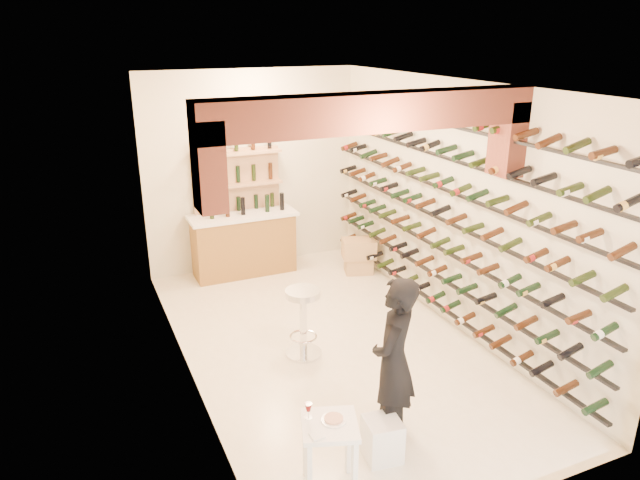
{
  "coord_description": "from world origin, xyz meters",
  "views": [
    {
      "loc": [
        -2.76,
        -5.93,
        3.76
      ],
      "look_at": [
        0.0,
        0.3,
        1.3
      ],
      "focal_mm": 32.91,
      "sensor_mm": 36.0,
      "label": 1
    }
  ],
  "objects_px": {
    "wine_rack": "(439,213)",
    "crate_lower": "(359,265)",
    "white_stool": "(382,439)",
    "person": "(394,362)",
    "chrome_barstool": "(303,318)",
    "tasting_table": "(329,435)",
    "back_counter": "(244,242)"
  },
  "relations": [
    {
      "from": "chrome_barstool",
      "to": "crate_lower",
      "type": "bearing_deg",
      "value": 48.13
    },
    {
      "from": "white_stool",
      "to": "person",
      "type": "relative_size",
      "value": 0.24
    },
    {
      "from": "chrome_barstool",
      "to": "crate_lower",
      "type": "xyz_separation_m",
      "value": [
        1.8,
        2.01,
        -0.37
      ]
    },
    {
      "from": "tasting_table",
      "to": "person",
      "type": "bearing_deg",
      "value": 43.58
    },
    {
      "from": "wine_rack",
      "to": "tasting_table",
      "type": "bearing_deg",
      "value": -138.85
    },
    {
      "from": "back_counter",
      "to": "crate_lower",
      "type": "distance_m",
      "value": 1.9
    },
    {
      "from": "tasting_table",
      "to": "crate_lower",
      "type": "height_order",
      "value": "tasting_table"
    },
    {
      "from": "chrome_barstool",
      "to": "crate_lower",
      "type": "height_order",
      "value": "chrome_barstool"
    },
    {
      "from": "back_counter",
      "to": "white_stool",
      "type": "height_order",
      "value": "back_counter"
    },
    {
      "from": "crate_lower",
      "to": "white_stool",
      "type": "bearing_deg",
      "value": -114.63
    },
    {
      "from": "tasting_table",
      "to": "crate_lower",
      "type": "xyz_separation_m",
      "value": [
        2.45,
        4.16,
        -0.42
      ]
    },
    {
      "from": "wine_rack",
      "to": "back_counter",
      "type": "xyz_separation_m",
      "value": [
        -1.83,
        2.65,
        -1.02
      ]
    },
    {
      "from": "person",
      "to": "chrome_barstool",
      "type": "bearing_deg",
      "value": -126.71
    },
    {
      "from": "person",
      "to": "crate_lower",
      "type": "xyz_separation_m",
      "value": [
        1.61,
        3.78,
        -0.71
      ]
    },
    {
      "from": "white_stool",
      "to": "tasting_table",
      "type": "bearing_deg",
      "value": -165.45
    },
    {
      "from": "white_stool",
      "to": "chrome_barstool",
      "type": "xyz_separation_m",
      "value": [
        0.03,
        1.99,
        0.3
      ]
    },
    {
      "from": "person",
      "to": "chrome_barstool",
      "type": "relative_size",
      "value": 1.95
    },
    {
      "from": "wine_rack",
      "to": "white_stool",
      "type": "height_order",
      "value": "wine_rack"
    },
    {
      "from": "person",
      "to": "crate_lower",
      "type": "height_order",
      "value": "person"
    },
    {
      "from": "wine_rack",
      "to": "white_stool",
      "type": "xyz_separation_m",
      "value": [
        -1.96,
        -2.09,
        -1.35
      ]
    },
    {
      "from": "person",
      "to": "back_counter",
      "type": "bearing_deg",
      "value": -131.61
    },
    {
      "from": "back_counter",
      "to": "chrome_barstool",
      "type": "xyz_separation_m",
      "value": [
        -0.1,
        -2.75,
        -0.03
      ]
    },
    {
      "from": "white_stool",
      "to": "crate_lower",
      "type": "xyz_separation_m",
      "value": [
        1.83,
        4.0,
        -0.07
      ]
    },
    {
      "from": "back_counter",
      "to": "white_stool",
      "type": "bearing_deg",
      "value": -91.61
    },
    {
      "from": "wine_rack",
      "to": "person",
      "type": "relative_size",
      "value": 3.38
    },
    {
      "from": "wine_rack",
      "to": "crate_lower",
      "type": "xyz_separation_m",
      "value": [
        -0.13,
        1.9,
        -1.42
      ]
    },
    {
      "from": "white_stool",
      "to": "back_counter",
      "type": "bearing_deg",
      "value": 88.39
    },
    {
      "from": "person",
      "to": "crate_lower",
      "type": "bearing_deg",
      "value": -155.84
    },
    {
      "from": "back_counter",
      "to": "tasting_table",
      "type": "height_order",
      "value": "back_counter"
    },
    {
      "from": "crate_lower",
      "to": "chrome_barstool",
      "type": "bearing_deg",
      "value": -131.87
    },
    {
      "from": "back_counter",
      "to": "person",
      "type": "relative_size",
      "value": 1.01
    },
    {
      "from": "crate_lower",
      "to": "person",
      "type": "bearing_deg",
      "value": -113.14
    }
  ]
}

